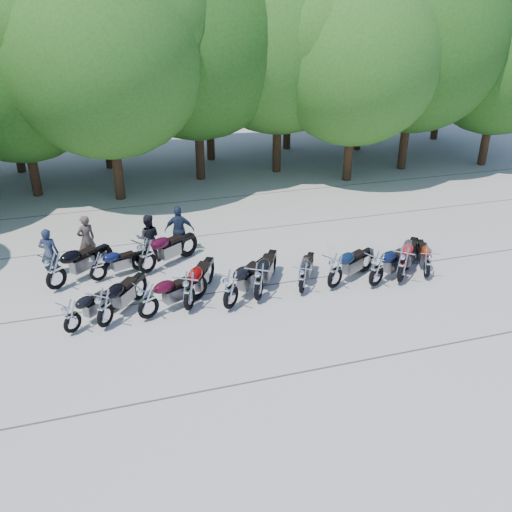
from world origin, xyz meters
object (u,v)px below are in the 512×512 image
object	(u,v)px
motorcycle_10	(428,263)
motorcycle_12	(98,266)
motorcycle_4	(231,289)
motorcycle_6	(302,277)
rider_0	(49,253)
rider_2	(179,230)
motorcycle_2	(148,300)
motorcycle_13	(147,255)
motorcycle_0	(71,316)
rider_1	(148,238)
motorcycle_3	(189,290)
motorcycle_9	(402,264)
motorcycle_1	(104,307)
motorcycle_8	(377,268)
motorcycle_11	(55,270)
motorcycle_5	(259,281)
motorcycle_7	(335,270)
rider_3	(86,239)

from	to	relation	value
motorcycle_10	motorcycle_12	xyz separation A→B (m)	(-10.33, 2.82, -0.00)
motorcycle_4	motorcycle_6	world-z (taller)	motorcycle_4
rider_0	rider_2	bearing A→B (deg)	-160.12
motorcycle_2	rider_0	bearing A→B (deg)	11.14
motorcycle_6	motorcycle_13	distance (m)	5.21
motorcycle_2	motorcycle_12	distance (m)	3.05
motorcycle_10	motorcycle_12	size ratio (longest dim) A/B	1.01
motorcycle_0	motorcycle_10	size ratio (longest dim) A/B	0.99
motorcycle_6	rider_1	xyz separation A→B (m)	(-4.26, 3.79, 0.26)
motorcycle_3	motorcycle_10	world-z (taller)	motorcycle_3
motorcycle_3	motorcycle_9	world-z (taller)	motorcycle_9
rider_0	motorcycle_0	bearing A→B (deg)	113.21
motorcycle_2	rider_2	xyz separation A→B (m)	(1.60, 4.18, 0.22)
motorcycle_0	motorcycle_13	bearing A→B (deg)	-80.68
motorcycle_1	rider_0	xyz separation A→B (m)	(-1.57, 3.72, 0.16)
motorcycle_6	motorcycle_4	bearing A→B (deg)	37.74
motorcycle_8	motorcycle_13	world-z (taller)	motorcycle_13
motorcycle_1	rider_2	size ratio (longest dim) A/B	1.36
motorcycle_0	motorcycle_1	distance (m)	0.89
motorcycle_6	motorcycle_12	size ratio (longest dim) A/B	1.01
motorcycle_0	motorcycle_11	bearing A→B (deg)	-31.36
motorcycle_4	motorcycle_5	xyz separation A→B (m)	(0.93, 0.24, -0.01)
motorcycle_7	motorcycle_9	world-z (taller)	motorcycle_9
motorcycle_6	motorcycle_8	bearing A→B (deg)	-155.51
motorcycle_5	motorcycle_7	distance (m)	2.52
motorcycle_10	motorcycle_13	bearing A→B (deg)	5.17
motorcycle_10	rider_2	size ratio (longest dim) A/B	1.16
motorcycle_9	motorcycle_10	world-z (taller)	motorcycle_9
motorcycle_9	rider_2	distance (m)	7.75
motorcycle_7	rider_0	size ratio (longest dim) A/B	1.43
motorcycle_1	motorcycle_2	distance (m)	1.20
motorcycle_3	rider_3	xyz separation A→B (m)	(-2.79, 4.22, 0.16)
motorcycle_9	motorcycle_11	size ratio (longest dim) A/B	0.98
motorcycle_2	motorcycle_10	size ratio (longest dim) A/B	1.15
motorcycle_4	motorcycle_9	world-z (taller)	motorcycle_4
motorcycle_0	motorcycle_2	distance (m)	2.09
motorcycle_6	rider_2	xyz separation A→B (m)	(-3.14, 4.04, 0.31)
motorcycle_13	rider_2	world-z (taller)	rider_2
rider_1	motorcycle_11	bearing A→B (deg)	35.37
motorcycle_7	motorcycle_13	distance (m)	6.17
motorcycle_1	motorcycle_10	xyz separation A→B (m)	(10.23, 0.02, -0.10)
motorcycle_7	rider_2	size ratio (longest dim) A/B	1.35
rider_1	motorcycle_0	bearing A→B (deg)	68.38
motorcycle_2	motorcycle_11	size ratio (longest dim) A/B	0.92
motorcycle_8	rider_2	world-z (taller)	rider_2
motorcycle_4	motorcycle_6	size ratio (longest dim) A/B	1.23
motorcycle_5	motorcycle_6	size ratio (longest dim) A/B	1.20
motorcycle_6	motorcycle_7	bearing A→B (deg)	-149.61
motorcycle_8	motorcycle_9	bearing A→B (deg)	-115.52
motorcycle_13	motorcycle_8	bearing A→B (deg)	-146.75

